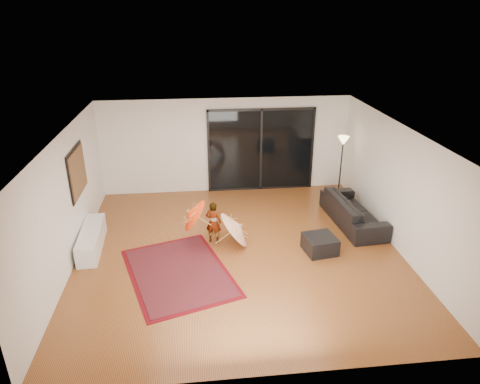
{
  "coord_description": "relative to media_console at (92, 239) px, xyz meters",
  "views": [
    {
      "loc": [
        -0.87,
        -8.1,
        4.98
      ],
      "look_at": [
        0.1,
        0.76,
        1.1
      ],
      "focal_mm": 32.0,
      "sensor_mm": 36.0,
      "label": 1
    }
  ],
  "objects": [
    {
      "name": "sliding_door",
      "position": [
        4.25,
        2.98,
        0.97
      ],
      "size": [
        3.06,
        0.07,
        2.4
      ],
      "color": "black",
      "rests_on": "wall_back"
    },
    {
      "name": "ottoman",
      "position": [
        5.01,
        -0.68,
        -0.05
      ],
      "size": [
        0.75,
        0.75,
        0.37
      ],
      "primitive_type": "cube",
      "rotation": [
        0.0,
        0.0,
        0.16
      ],
      "color": "black",
      "rests_on": "floor"
    },
    {
      "name": "floor",
      "position": [
        3.25,
        -0.49,
        -0.23
      ],
      "size": [
        7.0,
        7.0,
        0.0
      ],
      "primitive_type": "plane",
      "color": "#955B28",
      "rests_on": "ground"
    },
    {
      "name": "wall_front",
      "position": [
        3.25,
        -3.99,
        1.12
      ],
      "size": [
        7.0,
        0.0,
        7.0
      ],
      "primitive_type": "plane",
      "rotation": [
        -1.57,
        0.0,
        0.0
      ],
      "color": "silver",
      "rests_on": "floor"
    },
    {
      "name": "parasol_orange",
      "position": [
        2.17,
        -0.04,
        0.5
      ],
      "size": [
        0.6,
        0.78,
        0.86
      ],
      "rotation": [
        0.0,
        -0.94,
        0.0
      ],
      "color": "#F73D0D",
      "rests_on": "child"
    },
    {
      "name": "media_console",
      "position": [
        0.0,
        0.0,
        0.0
      ],
      "size": [
        0.5,
        1.69,
        0.46
      ],
      "primitive_type": "cube",
      "rotation": [
        0.0,
        0.0,
        0.05
      ],
      "color": "white",
      "rests_on": "floor"
    },
    {
      "name": "sofa",
      "position": [
        6.2,
        0.56,
        0.1
      ],
      "size": [
        1.06,
        2.34,
        0.66
      ],
      "primitive_type": "imported",
      "rotation": [
        0.0,
        0.0,
        1.65
      ],
      "color": "black",
      "rests_on": "floor"
    },
    {
      "name": "painting",
      "position": [
        -0.21,
        0.51,
        1.42
      ],
      "size": [
        0.04,
        1.28,
        1.08
      ],
      "color": "black",
      "rests_on": "wall_left"
    },
    {
      "name": "wall_right",
      "position": [
        6.75,
        -0.49,
        1.12
      ],
      "size": [
        0.0,
        7.0,
        7.0
      ],
      "primitive_type": "plane",
      "rotation": [
        1.57,
        0.0,
        -1.57
      ],
      "color": "silver",
      "rests_on": "floor"
    },
    {
      "name": "wall_back",
      "position": [
        3.25,
        3.01,
        1.12
      ],
      "size": [
        7.0,
        0.0,
        7.0
      ],
      "primitive_type": "plane",
      "rotation": [
        1.57,
        0.0,
        0.0
      ],
      "color": "silver",
      "rests_on": "floor"
    },
    {
      "name": "speaker",
      "position": [
        0.0,
        0.01,
        -0.06
      ],
      "size": [
        0.38,
        0.38,
        0.34
      ],
      "primitive_type": "cube",
      "rotation": [
        0.0,
        0.0,
        -0.34
      ],
      "color": "#424244",
      "rests_on": "floor"
    },
    {
      "name": "floor_lamp",
      "position": [
        6.35,
        2.12,
        1.18
      ],
      "size": [
        0.31,
        0.31,
        1.78
      ],
      "color": "black",
      "rests_on": "floor"
    },
    {
      "name": "child",
      "position": [
        2.72,
        0.01,
        0.26
      ],
      "size": [
        0.42,
        0.35,
        0.99
      ],
      "primitive_type": "imported",
      "rotation": [
        0.0,
        0.0,
        2.8
      ],
      "color": "#999999",
      "rests_on": "floor"
    },
    {
      "name": "wall_left",
      "position": [
        -0.25,
        -0.49,
        1.12
      ],
      "size": [
        0.0,
        7.0,
        7.0
      ],
      "primitive_type": "plane",
      "rotation": [
        1.57,
        0.0,
        1.57
      ],
      "color": "silver",
      "rests_on": "floor"
    },
    {
      "name": "persian_rug",
      "position": [
        1.93,
        -1.17,
        -0.22
      ],
      "size": [
        2.57,
        3.06,
        0.02
      ],
      "rotation": [
        0.0,
        0.0,
        0.31
      ],
      "color": "#56070E",
      "rests_on": "floor"
    },
    {
      "name": "ceiling",
      "position": [
        3.25,
        -0.49,
        2.47
      ],
      "size": [
        7.0,
        7.0,
        0.0
      ],
      "primitive_type": "plane",
      "rotation": [
        3.14,
        0.0,
        0.0
      ],
      "color": "white",
      "rests_on": "wall_back"
    },
    {
      "name": "parasol_white",
      "position": [
        3.32,
        -0.14,
        0.27
      ],
      "size": [
        0.72,
        0.92,
        0.97
      ],
      "rotation": [
        0.0,
        0.91,
        0.0
      ],
      "color": "white",
      "rests_on": "floor"
    }
  ]
}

